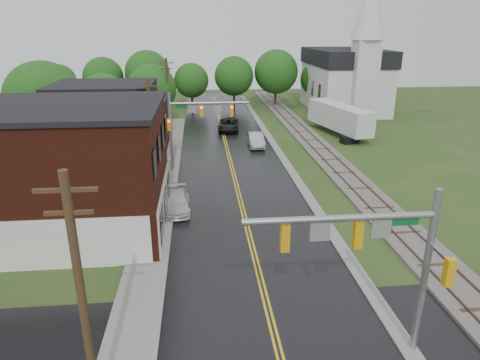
{
  "coord_description": "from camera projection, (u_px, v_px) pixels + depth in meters",
  "views": [
    {
      "loc": [
        -2.99,
        -11.65,
        12.76
      ],
      "look_at": [
        -0.5,
        13.84,
        3.5
      ],
      "focal_mm": 32.0,
      "sensor_mm": 36.0,
      "label": 1
    }
  ],
  "objects": [
    {
      "name": "railroad",
      "position": [
        313.0,
        143.0,
        49.16
      ],
      "size": [
        3.2,
        80.0,
        0.3
      ],
      "color": "#59544C",
      "rests_on": "ground"
    },
    {
      "name": "semi_trailer",
      "position": [
        339.0,
        117.0,
        52.48
      ],
      "size": [
        5.07,
        11.7,
        3.66
      ],
      "color": "black",
      "rests_on": "ground"
    },
    {
      "name": "tree_left_c",
      "position": [
        105.0,
        100.0,
        50.07
      ],
      "size": [
        6.0,
        6.0,
        7.65
      ],
      "color": "black",
      "rests_on": "ground"
    },
    {
      "name": "traffic_signal_far",
      "position": [
        193.0,
        117.0,
        38.78
      ],
      "size": [
        7.34,
        0.43,
        7.2
      ],
      "color": "gray",
      "rests_on": "ground"
    },
    {
      "name": "tree_left_e",
      "position": [
        153.0,
        90.0,
        56.04
      ],
      "size": [
        6.4,
        6.4,
        8.16
      ],
      "color": "black",
      "rests_on": "ground"
    },
    {
      "name": "sedan_silver",
      "position": [
        256.0,
        140.0,
        47.7
      ],
      "size": [
        1.61,
        4.59,
        1.51
      ],
      "primitive_type": "imported",
      "rotation": [
        0.0,
        0.0,
        -0.0
      ],
      "color": "#A7A7AC",
      "rests_on": "ground"
    },
    {
      "name": "cross_road",
      "position": [
        281.0,
        359.0,
        17.39
      ],
      "size": [
        60.0,
        9.0,
        0.02
      ],
      "primitive_type": "cube",
      "color": "black",
      "rests_on": "ground"
    },
    {
      "name": "brick_building",
      "position": [
        50.0,
        170.0,
        27.01
      ],
      "size": [
        14.3,
        10.3,
        8.3
      ],
      "color": "#4C1B10",
      "rests_on": "ground"
    },
    {
      "name": "sidewalk_left",
      "position": [
        165.0,
        177.0,
        38.36
      ],
      "size": [
        2.4,
        50.0,
        0.12
      ],
      "primitive_type": "cube",
      "color": "gray",
      "rests_on": "ground"
    },
    {
      "name": "yellow_house",
      "position": [
        109.0,
        141.0,
        37.76
      ],
      "size": [
        8.0,
        7.0,
        6.4
      ],
      "primitive_type": "cube",
      "color": "tan",
      "rests_on": "ground"
    },
    {
      "name": "tree_left_b",
      "position": [
        46.0,
        102.0,
        41.8
      ],
      "size": [
        7.6,
        7.6,
        9.69
      ],
      "color": "black",
      "rests_on": "ground"
    },
    {
      "name": "darkred_building",
      "position": [
        135.0,
        129.0,
        46.62
      ],
      "size": [
        7.0,
        6.0,
        4.4
      ],
      "primitive_type": "cube",
      "color": "#3F0F0C",
      "rests_on": "ground"
    },
    {
      "name": "utility_pole_b",
      "position": [
        151.0,
        133.0,
        33.89
      ],
      "size": [
        1.8,
        0.28,
        9.0
      ],
      "color": "#382616",
      "rests_on": "ground"
    },
    {
      "name": "curb_right",
      "position": [
        273.0,
        144.0,
        48.77
      ],
      "size": [
        0.8,
        70.0,
        0.12
      ],
      "primitive_type": "cube",
      "color": "gray",
      "rests_on": "ground"
    },
    {
      "name": "pickup_white",
      "position": [
        177.0,
        202.0,
        31.16
      ],
      "size": [
        2.08,
        4.63,
        1.32
      ],
      "primitive_type": "imported",
      "rotation": [
        0.0,
        0.0,
        0.05
      ],
      "color": "silver",
      "rests_on": "ground"
    },
    {
      "name": "utility_pole_a",
      "position": [
        82.0,
        300.0,
        13.3
      ],
      "size": [
        1.8,
        0.28,
        9.0
      ],
      "color": "#382616",
      "rests_on": "ground"
    },
    {
      "name": "main_road",
      "position": [
        230.0,
        159.0,
        43.6
      ],
      "size": [
        10.0,
        90.0,
        0.02
      ],
      "primitive_type": "cube",
      "color": "black",
      "rests_on": "ground"
    },
    {
      "name": "traffic_signal_near",
      "position": [
        376.0,
        246.0,
        16.02
      ],
      "size": [
        7.34,
        0.3,
        7.2
      ],
      "color": "gray",
      "rests_on": "ground"
    },
    {
      "name": "church",
      "position": [
        347.0,
        74.0,
        65.66
      ],
      "size": [
        10.4,
        18.4,
        20.0
      ],
      "color": "silver",
      "rests_on": "ground"
    },
    {
      "name": "utility_pole_c",
      "position": [
        168.0,
        93.0,
        54.48
      ],
      "size": [
        1.8,
        0.28,
        9.0
      ],
      "color": "#382616",
      "rests_on": "ground"
    },
    {
      "name": "suv_dark",
      "position": [
        229.0,
        125.0,
        54.92
      ],
      "size": [
        3.04,
        5.67,
        1.52
      ],
      "primitive_type": "imported",
      "rotation": [
        0.0,
        0.0,
        -0.1
      ],
      "color": "black",
      "rests_on": "ground"
    }
  ]
}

